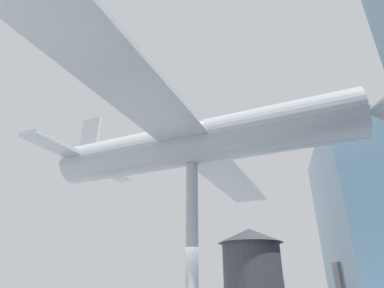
{
  "coord_description": "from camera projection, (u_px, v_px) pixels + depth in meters",
  "views": [
    {
      "loc": [
        11.39,
        2.94,
        1.39
      ],
      "look_at": [
        0.0,
        0.0,
        6.74
      ],
      "focal_mm": 28.0,
      "sensor_mm": 36.0,
      "label": 1
    }
  ],
  "objects": [
    {
      "name": "support_pylon_central",
      "position": [
        192.0,
        236.0,
        11.33
      ],
      "size": [
        0.48,
        0.48,
        5.81
      ],
      "color": "#999EA3",
      "rests_on": "ground_plane"
    },
    {
      "name": "suspended_airplane",
      "position": [
        195.0,
        143.0,
        12.87
      ],
      "size": [
        21.8,
        14.74,
        3.49
      ],
      "rotation": [
        0.0,
        0.0,
        -0.16
      ],
      "color": "#93999E",
      "rests_on": "support_pylon_central"
    }
  ]
}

